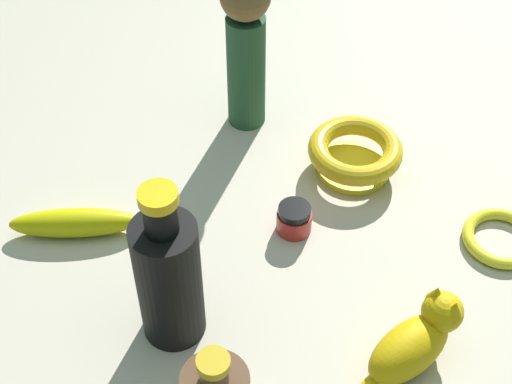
{
  "coord_description": "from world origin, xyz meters",
  "views": [
    {
      "loc": [
        0.54,
        -0.4,
        0.78
      ],
      "look_at": [
        0.0,
        0.0,
        0.07
      ],
      "focal_mm": 53.7,
      "sensor_mm": 36.0,
      "label": 1
    }
  ],
  "objects": [
    {
      "name": "person_figure_adult",
      "position": [
        -0.19,
        0.12,
        0.14
      ],
      "size": [
        0.07,
        0.07,
        0.25
      ],
      "color": "#214B2D",
      "rests_on": "ground"
    },
    {
      "name": "bangle",
      "position": [
        0.21,
        0.25,
        0.01
      ],
      "size": [
        0.1,
        0.1,
        0.02
      ],
      "primitive_type": "torus",
      "color": "yellow",
      "rests_on": "ground"
    },
    {
      "name": "bowl",
      "position": [
        -0.01,
        0.18,
        0.03
      ],
      "size": [
        0.13,
        0.13,
        0.05
      ],
      "color": "yellow",
      "rests_on": "ground"
    },
    {
      "name": "cat_figurine",
      "position": [
        0.27,
        0.03,
        0.04
      ],
      "size": [
        0.06,
        0.15,
        0.09
      ],
      "color": "#CBA10A",
      "rests_on": "ground"
    },
    {
      "name": "bottle_tall",
      "position": [
        0.06,
        -0.17,
        0.1
      ],
      "size": [
        0.07,
        0.07,
        0.23
      ],
      "color": "black",
      "rests_on": "ground"
    },
    {
      "name": "ground",
      "position": [
        0.0,
        0.0,
        0.0
      ],
      "size": [
        2.0,
        2.0,
        0.0
      ],
      "primitive_type": "plane",
      "color": "#BCB29E"
    },
    {
      "name": "banana",
      "position": [
        -0.14,
        -0.2,
        0.02
      ],
      "size": [
        0.13,
        0.16,
        0.04
      ],
      "primitive_type": "ellipsoid",
      "rotation": [
        0.0,
        0.0,
        4.11
      ],
      "color": "#BBB609",
      "rests_on": "ground"
    },
    {
      "name": "nail_polish_jar",
      "position": [
        0.03,
        0.04,
        0.02
      ],
      "size": [
        0.05,
        0.05,
        0.04
      ],
      "color": "#AD2822",
      "rests_on": "ground"
    }
  ]
}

